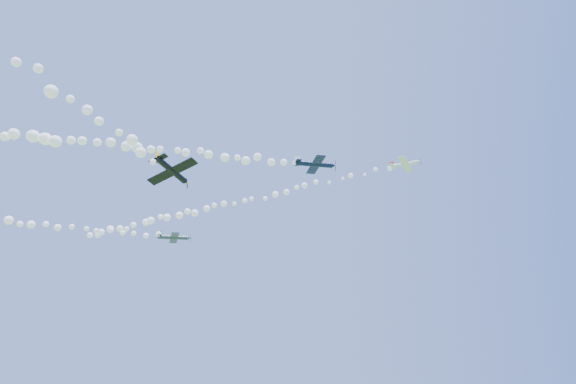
{
  "coord_description": "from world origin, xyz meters",
  "views": [
    {
      "loc": [
        4.14,
        -84.8,
        3.13
      ],
      "look_at": [
        3.42,
        -8.24,
        43.62
      ],
      "focal_mm": 30.0,
      "sensor_mm": 36.0,
      "label": 1
    }
  ],
  "objects_px": {
    "plane_white": "(405,164)",
    "plane_navy": "(315,164)",
    "plane_black": "(172,171)",
    "plane_grey": "(174,237)"
  },
  "relations": [
    {
      "from": "plane_white",
      "to": "plane_navy",
      "type": "xyz_separation_m",
      "value": [
        -16.91,
        -3.58,
        -2.07
      ]
    },
    {
      "from": "plane_white",
      "to": "plane_grey",
      "type": "xyz_separation_m",
      "value": [
        -44.78,
        12.38,
        -9.37
      ]
    },
    {
      "from": "plane_navy",
      "to": "plane_black",
      "type": "relative_size",
      "value": 1.19
    },
    {
      "from": "plane_white",
      "to": "plane_black",
      "type": "xyz_separation_m",
      "value": [
        -36.69,
        -22.86,
        -14.64
      ]
    },
    {
      "from": "plane_black",
      "to": "plane_grey",
      "type": "bearing_deg",
      "value": 38.67
    },
    {
      "from": "plane_white",
      "to": "plane_black",
      "type": "relative_size",
      "value": 0.91
    },
    {
      "from": "plane_white",
      "to": "plane_grey",
      "type": "relative_size",
      "value": 0.87
    },
    {
      "from": "plane_white",
      "to": "plane_navy",
      "type": "height_order",
      "value": "plane_white"
    },
    {
      "from": "plane_navy",
      "to": "plane_grey",
      "type": "bearing_deg",
      "value": 139.15
    },
    {
      "from": "plane_grey",
      "to": "plane_black",
      "type": "distance_m",
      "value": 36.54
    }
  ]
}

